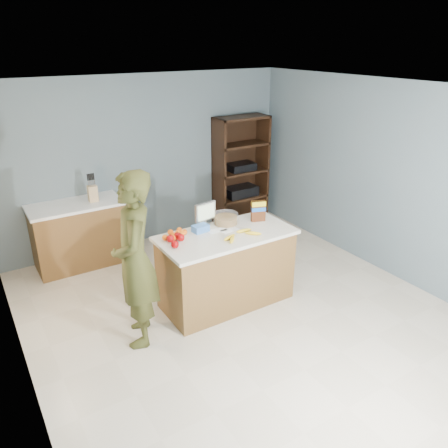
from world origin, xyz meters
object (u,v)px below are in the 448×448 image
counter_peninsula (226,271)px  cereal_box (258,209)px  person (135,261)px  tv (205,213)px  shelving_unit (239,173)px

counter_peninsula → cereal_box: size_ratio=6.11×
counter_peninsula → cereal_box: (0.53, 0.11, 0.63)m
counter_peninsula → person: (-1.13, -0.10, 0.50)m
tv → cereal_box: tv is taller
person → tv: size_ratio=6.50×
shelving_unit → counter_peninsula: bearing=-127.1°
counter_peninsula → shelving_unit: bearing=52.9°
tv → cereal_box: size_ratio=1.11×
shelving_unit → person: bearing=-141.3°
counter_peninsula → tv: size_ratio=5.53×
shelving_unit → tv: 2.37m
shelving_unit → person: person is taller
person → cereal_box: 1.67m
person → tv: bearing=132.9°
tv → shelving_unit: bearing=46.4°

